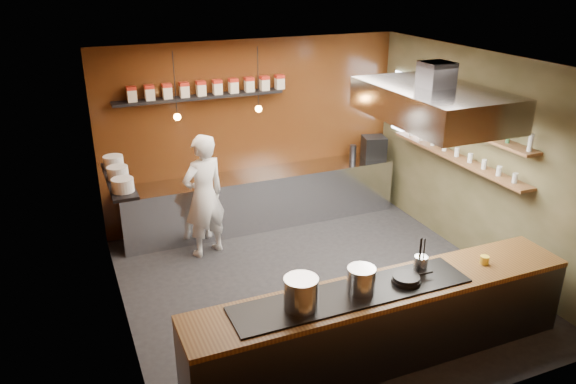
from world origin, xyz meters
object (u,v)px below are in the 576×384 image
stockpot_small (361,280)px  espresso_machine (374,147)px  extractor_hood (434,103)px  chef (204,196)px  stockpot_large (301,293)px

stockpot_small → espresso_machine: bearing=57.4°
extractor_hood → chef: 3.48m
extractor_hood → chef: extractor_hood is taller
extractor_hood → stockpot_large: (-2.30, -1.24, -1.40)m
stockpot_large → chef: size_ratio=0.18×
chef → espresso_machine: bearing=172.5°
extractor_hood → espresso_machine: size_ratio=5.28×
stockpot_small → espresso_machine: espresso_machine is taller
stockpot_small → chef: size_ratio=0.16×
espresso_machine → chef: bearing=-154.4°
extractor_hood → stockpot_small: extractor_hood is taller
extractor_hood → stockpot_large: extractor_hood is taller
extractor_hood → stockpot_small: bearing=-143.3°
extractor_hood → espresso_machine: (0.80, 2.57, -1.42)m
extractor_hood → espresso_machine: 3.04m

